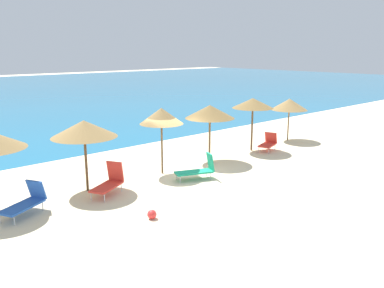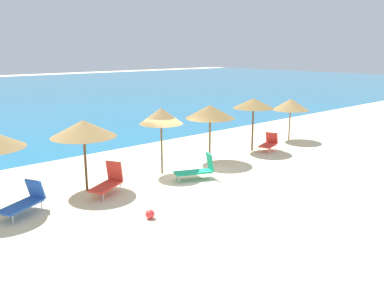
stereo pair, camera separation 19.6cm
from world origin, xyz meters
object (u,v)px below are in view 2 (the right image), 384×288
at_px(lounge_chair_0, 198,169).
at_px(lounge_chair_3, 109,181).
at_px(beach_umbrella_3, 210,112).
at_px(beach_ball, 150,214).
at_px(beach_umbrella_5, 291,105).
at_px(lounge_chair_1, 25,201).
at_px(beach_umbrella_4, 254,103).
at_px(beach_umbrella_2, 161,116).
at_px(beach_umbrella_1, 83,129).
at_px(lounge_chair_2, 269,143).

xyz_separation_m(lounge_chair_0, lounge_chair_3, (-3.76, 0.92, 0.05)).
relative_size(beach_umbrella_3, beach_ball, 9.07).
relative_size(beach_umbrella_5, lounge_chair_1, 1.46).
bearing_deg(beach_umbrella_4, beach_ball, -158.20).
xyz_separation_m(beach_umbrella_2, beach_umbrella_5, (9.84, 0.29, -0.39)).
distance_m(beach_umbrella_2, lounge_chair_0, 2.79).
height_order(beach_umbrella_1, beach_umbrella_4, beach_umbrella_4).
height_order(lounge_chair_1, lounge_chair_3, lounge_chair_3).
xyz_separation_m(beach_umbrella_5, lounge_chair_1, (-16.03, -0.92, -1.74)).
bearing_deg(lounge_chair_3, lounge_chair_1, 59.30).
height_order(beach_umbrella_4, lounge_chair_1, beach_umbrella_4).
height_order(beach_umbrella_1, beach_umbrella_5, beach_umbrella_1).
relative_size(beach_umbrella_4, lounge_chair_1, 1.65).
distance_m(beach_umbrella_2, lounge_chair_2, 7.22).
xyz_separation_m(lounge_chair_0, lounge_chair_2, (6.23, 1.14, -0.01)).
bearing_deg(beach_umbrella_1, lounge_chair_3, -65.11).
bearing_deg(lounge_chair_2, lounge_chair_0, 82.19).
distance_m(beach_umbrella_1, beach_umbrella_4, 9.77).
distance_m(lounge_chair_2, lounge_chair_3, 9.99).
distance_m(beach_umbrella_4, lounge_chair_2, 2.33).
bearing_deg(lounge_chair_0, beach_umbrella_1, 88.92).
height_order(beach_umbrella_3, beach_ball, beach_umbrella_3).
bearing_deg(lounge_chair_0, lounge_chair_3, 99.05).
relative_size(beach_umbrella_4, lounge_chair_0, 1.65).
height_order(lounge_chair_1, beach_ball, lounge_chair_1).
distance_m(beach_umbrella_5, lounge_chair_2, 3.55).
bearing_deg(beach_umbrella_4, beach_umbrella_3, -178.58).
bearing_deg(lounge_chair_3, beach_umbrella_1, -3.31).
relative_size(beach_umbrella_5, lounge_chair_2, 1.77).
xyz_separation_m(beach_umbrella_4, lounge_chair_2, (0.65, -0.64, -2.15)).
relative_size(beach_umbrella_1, beach_ball, 9.03).
height_order(beach_umbrella_5, lounge_chair_2, beach_umbrella_5).
bearing_deg(lounge_chair_3, lounge_chair_0, -131.94).
distance_m(lounge_chair_0, lounge_chair_3, 3.87).
xyz_separation_m(beach_umbrella_2, lounge_chair_3, (-3.12, -0.76, -2.09)).
distance_m(beach_umbrella_1, beach_umbrella_3, 6.49).
xyz_separation_m(beach_umbrella_1, beach_ball, (0.24, -3.88, -2.30)).
bearing_deg(beach_umbrella_4, lounge_chair_3, -174.72).
height_order(beach_umbrella_3, lounge_chair_3, beach_umbrella_3).
distance_m(beach_umbrella_3, lounge_chair_0, 3.50).
height_order(lounge_chair_0, beach_ball, lounge_chair_0).
relative_size(lounge_chair_2, lounge_chair_3, 0.88).
xyz_separation_m(beach_umbrella_4, beach_ball, (-9.52, -3.81, -2.43)).
xyz_separation_m(beach_umbrella_3, beach_ball, (-6.25, -3.73, -2.31)).
bearing_deg(lounge_chair_2, beach_ball, 89.12).
height_order(beach_umbrella_3, lounge_chair_0, beach_umbrella_3).
bearing_deg(beach_umbrella_4, beach_umbrella_2, -179.07).
bearing_deg(beach_umbrella_3, beach_ball, -149.17).
height_order(lounge_chair_2, beach_ball, lounge_chair_2).
bearing_deg(beach_umbrella_4, lounge_chair_1, -176.65).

